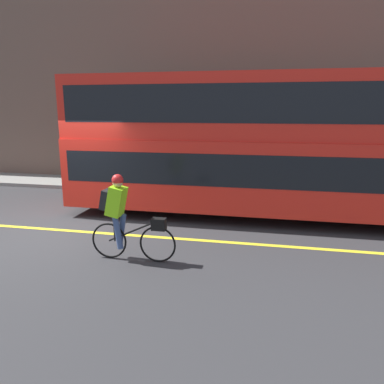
% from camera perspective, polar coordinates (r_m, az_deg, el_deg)
% --- Properties ---
extents(ground_plane, '(80.00, 80.00, 0.00)m').
position_cam_1_polar(ground_plane, '(9.30, -19.89, -5.65)').
color(ground_plane, '#2D2D30').
extents(road_center_line, '(50.00, 0.14, 0.01)m').
position_cam_1_polar(road_center_line, '(9.38, -19.59, -5.46)').
color(road_center_line, yellow).
rests_on(road_center_line, ground_plane).
extents(sidewalk_curb, '(60.00, 1.96, 0.12)m').
position_cam_1_polar(sidewalk_curb, '(13.86, -8.53, 1.11)').
color(sidewalk_curb, gray).
rests_on(sidewalk_curb, ground_plane).
extents(building_facade, '(60.00, 0.30, 8.91)m').
position_cam_1_polar(building_facade, '(14.74, -7.51, 19.00)').
color(building_facade, brown).
rests_on(building_facade, ground_plane).
extents(bus, '(10.09, 2.54, 3.61)m').
position_cam_1_polar(bus, '(9.84, 10.85, 7.81)').
color(bus, black).
rests_on(bus, ground_plane).
extents(cyclist_on_bike, '(1.65, 0.32, 1.63)m').
position_cam_1_polar(cyclist_on_bike, '(7.04, -10.44, -3.40)').
color(cyclist_on_bike, black).
rests_on(cyclist_on_bike, ground_plane).
extents(trash_bin, '(0.51, 0.51, 0.91)m').
position_cam_1_polar(trash_bin, '(14.68, -17.46, 3.36)').
color(trash_bin, '#194C23').
rests_on(trash_bin, sidewalk_curb).
extents(street_sign_post, '(0.36, 0.09, 2.79)m').
position_cam_1_polar(street_sign_post, '(13.27, -5.62, 7.71)').
color(street_sign_post, '#59595B').
rests_on(street_sign_post, sidewalk_curb).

